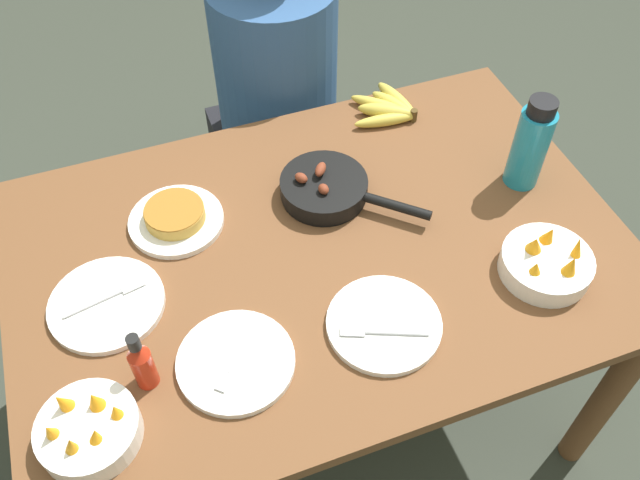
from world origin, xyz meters
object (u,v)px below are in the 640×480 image
fruit_bowl_mango (546,263)px  water_bottle (531,145)px  empty_plate_far_left (236,362)px  fruit_bowl_citrus (88,429)px  frittata_plate_center (176,218)px  empty_plate_near_front (107,304)px  skillet (326,188)px  hot_sauce_bottle (142,363)px  person_figure (279,126)px  empty_plate_far_right (384,324)px  banana_bunch (390,108)px

fruit_bowl_mango → water_bottle: bearing=69.3°
empty_plate_far_left → fruit_bowl_citrus: (-0.30, -0.06, 0.02)m
frittata_plate_center → empty_plate_near_front: 0.27m
empty_plate_far_left → fruit_bowl_mango: bearing=-0.9°
empty_plate_near_front → fruit_bowl_mango: fruit_bowl_mango is taller
skillet → water_bottle: water_bottle is taller
frittata_plate_center → empty_plate_far_left: frittata_plate_center is taller
skillet → fruit_bowl_mango: size_ratio=1.55×
frittata_plate_center → hot_sauce_bottle: (-0.14, -0.39, 0.05)m
empty_plate_far_left → person_figure: 1.05m
frittata_plate_center → fruit_bowl_citrus: fruit_bowl_citrus is taller
fruit_bowl_mango → fruit_bowl_citrus: size_ratio=1.06×
empty_plate_near_front → person_figure: bearing=49.2°
skillet → empty_plate_far_right: skillet is taller
frittata_plate_center → fruit_bowl_citrus: size_ratio=1.18×
empty_plate_near_front → hot_sauce_bottle: bearing=-76.7°
skillet → fruit_bowl_citrus: bearing=-103.2°
banana_bunch → hot_sauce_bottle: (-0.79, -0.59, 0.05)m
banana_bunch → empty_plate_near_front: banana_bunch is taller
frittata_plate_center → fruit_bowl_mango: 0.86m
banana_bunch → water_bottle: size_ratio=0.75×
empty_plate_far_right → person_figure: 1.00m
empty_plate_far_left → fruit_bowl_citrus: fruit_bowl_citrus is taller
skillet → empty_plate_far_left: bearing=-89.4°
frittata_plate_center → person_figure: size_ratio=0.18×
skillet → hot_sauce_bottle: hot_sauce_bottle is taller
frittata_plate_center → hot_sauce_bottle: size_ratio=1.41×
fruit_bowl_citrus → water_bottle: (1.12, 0.32, 0.09)m
fruit_bowl_mango → fruit_bowl_citrus: bearing=-177.5°
banana_bunch → empty_plate_far_right: banana_bunch is taller
empty_plate_far_left → banana_bunch: bearing=45.0°
empty_plate_far_right → empty_plate_far_left: bearing=176.2°
frittata_plate_center → fruit_bowl_mango: fruit_bowl_mango is taller
person_figure → frittata_plate_center: bearing=-128.6°
skillet → empty_plate_near_front: skillet is taller
water_bottle → frittata_plate_center: bearing=169.6°
water_bottle → person_figure: size_ratio=0.20×
water_bottle → empty_plate_far_left: bearing=-162.3°
skillet → hot_sauce_bottle: (-0.51, -0.35, 0.04)m
banana_bunch → water_bottle: 0.42m
water_bottle → hot_sauce_bottle: 1.02m
empty_plate_far_right → banana_bunch: bearing=65.1°
water_bottle → empty_plate_far_right: bearing=-150.5°
person_figure → fruit_bowl_citrus: bearing=-124.5°
empty_plate_far_right → hot_sauce_bottle: (-0.49, 0.05, 0.06)m
frittata_plate_center → empty_plate_far_right: 0.56m
skillet → frittata_plate_center: 0.37m
fruit_bowl_mango → person_figure: (-0.33, 0.95, -0.27)m
empty_plate_near_front → hot_sauce_bottle: hot_sauce_bottle is taller
water_bottle → hot_sauce_bottle: bearing=-166.6°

